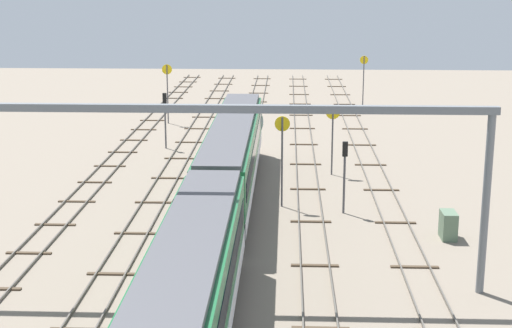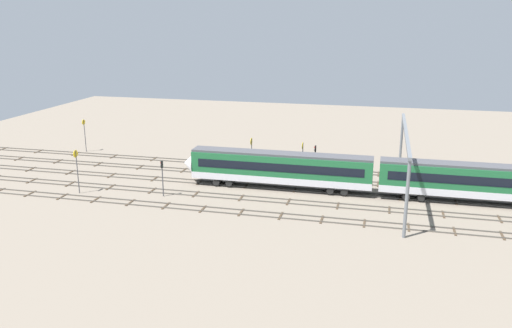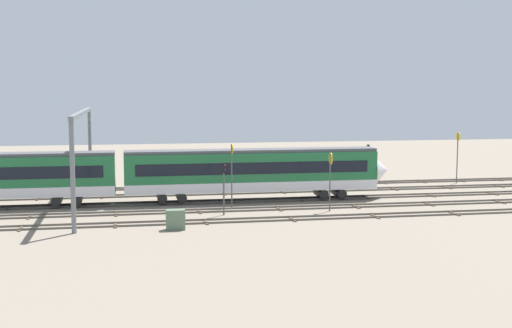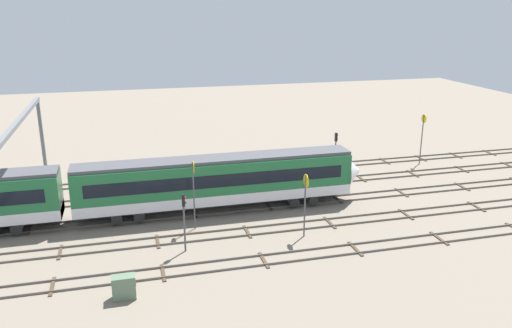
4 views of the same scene
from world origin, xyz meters
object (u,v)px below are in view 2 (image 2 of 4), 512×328
object	(u,v)px
speed_sign_near_foreground	(251,149)
signal_light_trackside_departure	(315,156)
speed_sign_distant_end	(302,157)
relay_cabinet	(349,163)
speed_sign_far_trackside	(77,165)
speed_sign_mid_trackside	(85,131)
train	(475,183)
signal_light_trackside_approach	(162,173)
overhead_gantry	(405,146)

from	to	relation	value
speed_sign_near_foreground	signal_light_trackside_departure	xyz separation A→B (m)	(-9.38, -0.21, -0.50)
speed_sign_distant_end	relay_cabinet	bearing A→B (deg)	-121.76
speed_sign_near_foreground	speed_sign_far_trackside	distance (m)	24.48
speed_sign_mid_trackside	speed_sign_distant_end	xyz separation A→B (m)	(-38.67, 8.69, 0.16)
speed_sign_far_trackside	speed_sign_near_foreground	bearing A→B (deg)	-142.39
speed_sign_mid_trackside	relay_cabinet	size ratio (longest dim) A/B	3.62
train	speed_sign_distant_end	xyz separation A→B (m)	(21.77, -3.23, 1.07)
train	speed_sign_near_foreground	xyz separation A→B (m)	(29.89, -6.81, 0.78)
speed_sign_distant_end	relay_cabinet	world-z (taller)	speed_sign_distant_end
speed_sign_near_foreground	speed_sign_distant_end	xyz separation A→B (m)	(-8.13, 3.58, 0.29)
signal_light_trackside_approach	train	bearing A→B (deg)	-170.12
speed_sign_far_trackside	relay_cabinet	bearing A→B (deg)	-148.20
overhead_gantry	speed_sign_near_foreground	world-z (taller)	overhead_gantry
signal_light_trackside_departure	speed_sign_near_foreground	bearing A→B (deg)	1.31
signal_light_trackside_departure	relay_cabinet	bearing A→B (deg)	-129.33
speed_sign_mid_trackside	speed_sign_far_trackside	distance (m)	22.94
speed_sign_distant_end	speed_sign_mid_trackside	bearing A→B (deg)	-12.67
speed_sign_far_trackside	overhead_gantry	bearing A→B (deg)	-168.99
overhead_gantry	signal_light_trackside_approach	distance (m)	30.53
overhead_gantry	signal_light_trackside_approach	size ratio (longest dim) A/B	5.53
speed_sign_mid_trackside	speed_sign_distant_end	distance (m)	39.63
speed_sign_far_trackside	signal_light_trackside_approach	world-z (taller)	speed_sign_far_trackside
signal_light_trackside_departure	relay_cabinet	distance (m)	7.38
overhead_gantry	speed_sign_mid_trackside	world-z (taller)	overhead_gantry
signal_light_trackside_approach	relay_cabinet	distance (m)	29.32
speed_sign_far_trackside	speed_sign_mid_trackside	bearing A→B (deg)	-60.92
speed_sign_near_foreground	speed_sign_far_trackside	size ratio (longest dim) A/B	0.89
overhead_gantry	relay_cabinet	world-z (taller)	overhead_gantry
signal_light_trackside_departure	overhead_gantry	bearing A→B (deg)	148.86
train	signal_light_trackside_approach	world-z (taller)	train
overhead_gantry	signal_light_trackside_departure	distance (m)	14.52
speed_sign_near_foreground	relay_cabinet	bearing A→B (deg)	-157.73
speed_sign_near_foreground	speed_sign_distant_end	bearing A→B (deg)	156.21
train	speed_sign_distant_end	distance (m)	22.03
signal_light_trackside_approach	signal_light_trackside_departure	xyz separation A→B (m)	(-17.64, -13.67, -0.12)
overhead_gantry	relay_cabinet	distance (m)	15.95
train	signal_light_trackside_approach	size ratio (longest dim) A/B	16.05
speed_sign_mid_trackside	signal_light_trackside_approach	xyz separation A→B (m)	(-22.29, 18.57, -0.51)
speed_sign_distant_end	speed_sign_far_trackside	bearing A→B (deg)	22.43
speed_sign_far_trackside	signal_light_trackside_departure	bearing A→B (deg)	-152.22
relay_cabinet	signal_light_trackside_approach	bearing A→B (deg)	40.87
signal_light_trackside_approach	speed_sign_mid_trackside	bearing A→B (deg)	-39.79
relay_cabinet	overhead_gantry	bearing A→B (deg)	120.56
speed_sign_mid_trackside	signal_light_trackside_approach	bearing A→B (deg)	140.21
overhead_gantry	speed_sign_mid_trackside	bearing A→B (deg)	-13.15
speed_sign_mid_trackside	signal_light_trackside_approach	size ratio (longest dim) A/B	1.19
train	speed_sign_mid_trackside	bearing A→B (deg)	-11.16
speed_sign_near_foreground	relay_cabinet	world-z (taller)	speed_sign_near_foreground
signal_light_trackside_approach	relay_cabinet	world-z (taller)	signal_light_trackside_approach
train	speed_sign_mid_trackside	xyz separation A→B (m)	(60.43, -11.92, 0.91)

